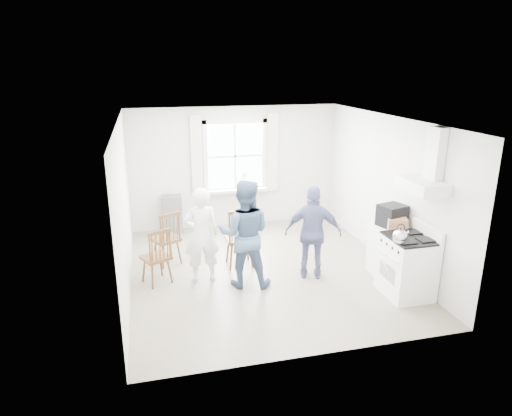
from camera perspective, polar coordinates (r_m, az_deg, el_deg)
The scene contains 16 objects.
room_shell at distance 7.55m, azimuth 1.06°, elevation 1.15°, with size 4.62×5.12×2.64m.
window_assembly at distance 9.83m, azimuth -2.61°, elevation 5.97°, with size 1.88×0.24×1.70m.
range_hood at distance 7.06m, azimuth 20.57°, elevation 3.89°, with size 0.45×0.76×0.94m.
shelf_unit at distance 9.82m, azimuth -10.42°, elevation -0.73°, with size 0.40×0.30×0.80m, color slate.
gas_stove at distance 7.41m, azimuth 18.36°, elevation -6.85°, with size 0.68×0.76×1.12m.
kettle at distance 6.94m, azimuth 17.54°, elevation -3.39°, with size 0.21×0.21×0.29m.
low_cabinet at distance 8.00m, azimuth 16.16°, elevation -5.06°, with size 0.50×0.55×0.90m, color silver.
stereo_stack at distance 7.75m, azimuth 16.64°, elevation -0.90°, with size 0.48×0.45×0.36m.
cardboard_box at distance 7.60m, azimuth 17.23°, elevation -1.95°, with size 0.30×0.22×0.19m, color #A06D4D.
windsor_chair_a at distance 7.46m, azimuth -12.10°, elevation -5.26°, with size 0.54×0.54×0.97m.
windsor_chair_b at distance 7.87m, azimuth -1.97°, elevation -3.03°, with size 0.47×0.46×1.10m.
windsor_chair_c at distance 8.13m, azimuth -10.87°, elevation -3.08°, with size 0.56×0.56×1.00m.
person_left at distance 7.42m, azimuth -6.85°, elevation -3.40°, with size 0.58×0.58×1.59m, color white.
person_mid at distance 7.20m, azimuth -1.43°, elevation -3.27°, with size 0.85×0.85×1.75m, color #465F83.
person_right at distance 7.54m, azimuth 7.15°, elevation -3.09°, with size 0.93×0.93×1.58m, color navy.
potted_plant at distance 9.87m, azimuth -1.70°, elevation 3.46°, with size 0.20×0.20×0.36m, color #367B36.
Camera 1 is at (-1.87, -7.00, 3.43)m, focal length 32.00 mm.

